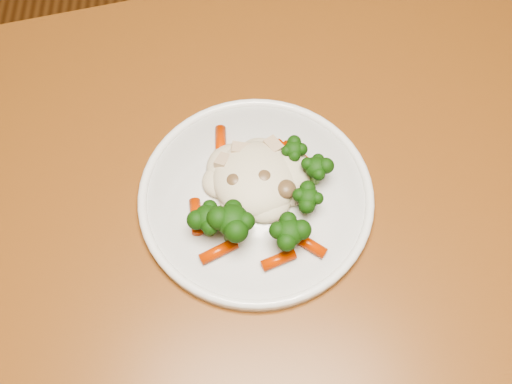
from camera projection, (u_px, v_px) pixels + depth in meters
dining_table at (345, 265)px, 0.78m from camera, size 1.33×1.04×0.75m
plate at (256, 198)px, 0.70m from camera, size 0.25×0.25×0.01m
meal at (259, 192)px, 0.67m from camera, size 0.16×0.18×0.05m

